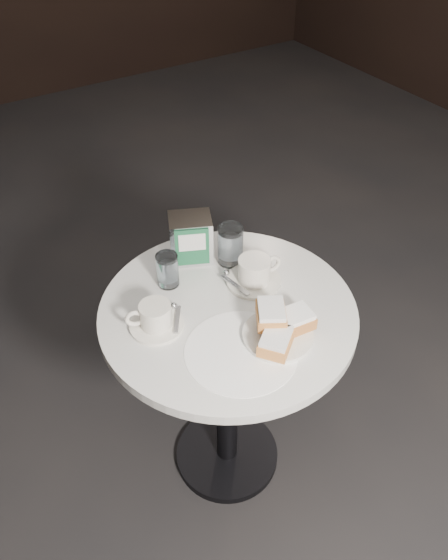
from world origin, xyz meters
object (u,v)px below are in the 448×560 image
cafe_table (228,356)px  coffee_cup_left (155,318)px  beignet_plate (280,328)px  napkin_dispenser (191,238)px  coffee_cup_right (254,273)px  water_glass_left (168,270)px  water_glass_right (230,245)px

cafe_table → coffee_cup_left: coffee_cup_left is taller
beignet_plate → napkin_dispenser: bearing=94.0°
beignet_plate → coffee_cup_right: beignet_plate is taller
coffee_cup_left → water_glass_left: (0.11, 0.13, 0.02)m
coffee_cup_right → water_glass_right: water_glass_right is taller
cafe_table → coffee_cup_left: (-0.20, 0.04, 0.23)m
coffee_cup_left → napkin_dispenser: napkin_dispenser is taller
water_glass_right → napkin_dispenser: bearing=139.4°
coffee_cup_left → coffee_cup_right: size_ratio=1.05×
beignet_plate → coffee_cup_right: size_ratio=1.36×
coffee_cup_left → napkin_dispenser: bearing=60.5°
beignet_plate → coffee_cup_left: size_ratio=1.29×
water_glass_right → napkin_dispenser: (-0.09, 0.08, 0.01)m
beignet_plate → coffee_cup_left: (-0.25, 0.20, -0.00)m
water_glass_left → water_glass_right: bearing=-2.4°
cafe_table → napkin_dispenser: napkin_dispenser is taller
water_glass_right → cafe_table: bearing=-124.4°
coffee_cup_left → water_glass_left: size_ratio=1.79×
napkin_dispenser → cafe_table: bearing=-71.5°
water_glass_right → coffee_cup_right: bearing=-86.9°
beignet_plate → napkin_dispenser: napkin_dispenser is taller
coffee_cup_left → coffee_cup_right: coffee_cup_right is taller
coffee_cup_left → water_glass_right: bearing=40.1°
coffee_cup_right → water_glass_left: (-0.21, 0.12, 0.01)m
cafe_table → coffee_cup_left: 0.30m
cafe_table → beignet_plate: (0.05, -0.16, 0.23)m
coffee_cup_right → napkin_dispenser: size_ratio=1.14×
coffee_cup_left → water_glass_left: bearing=69.5°
beignet_plate → coffee_cup_left: beignet_plate is taller
coffee_cup_right → napkin_dispenser: napkin_dispenser is taller
coffee_cup_right → water_glass_right: 0.12m
beignet_plate → water_glass_right: (0.06, 0.33, 0.03)m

